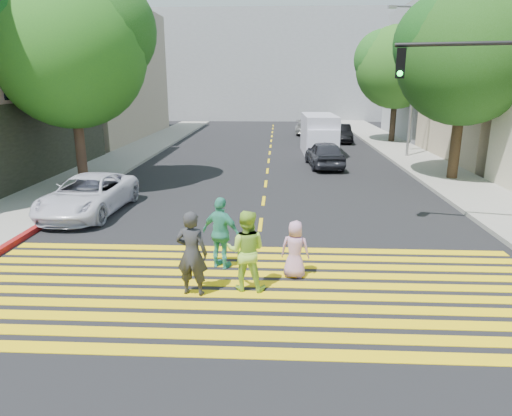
# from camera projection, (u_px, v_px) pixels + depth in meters

# --- Properties ---
(ground) EXTENTS (120.00, 120.00, 0.00)m
(ground) POSITION_uv_depth(u_px,v_px,m) (249.00, 318.00, 8.94)
(ground) COLOR black
(sidewalk_left) EXTENTS (3.00, 40.00, 0.15)m
(sidewalk_left) POSITION_uv_depth(u_px,v_px,m) (143.00, 149.00, 30.47)
(sidewalk_left) COLOR gray
(sidewalk_left) RESTS_ON ground
(sidewalk_right) EXTENTS (3.00, 60.00, 0.15)m
(sidewalk_right) POSITION_uv_depth(u_px,v_px,m) (436.00, 171.00, 22.94)
(sidewalk_right) COLOR gray
(sidewalk_right) RESTS_ON ground
(curb_red) EXTENTS (0.20, 8.00, 0.16)m
(curb_red) POSITION_uv_depth(u_px,v_px,m) (51.00, 219.00, 15.01)
(curb_red) COLOR maroon
(curb_red) RESTS_ON ground
(crosswalk) EXTENTS (13.40, 5.30, 0.01)m
(crosswalk) POSITION_uv_depth(u_px,v_px,m) (252.00, 289.00, 10.17)
(crosswalk) COLOR yellow
(crosswalk) RESTS_ON ground
(lane_line) EXTENTS (0.12, 34.40, 0.01)m
(lane_line) POSITION_uv_depth(u_px,v_px,m) (270.00, 149.00, 30.57)
(lane_line) COLOR yellow
(lane_line) RESTS_ON ground
(building_left_tan) EXTENTS (12.00, 16.00, 10.00)m
(building_left_tan) POSITION_uv_depth(u_px,v_px,m) (65.00, 73.00, 35.25)
(building_left_tan) COLOR tan
(building_left_tan) RESTS_ON ground
(building_right_grey) EXTENTS (10.00, 10.00, 10.00)m
(building_right_grey) POSITION_uv_depth(u_px,v_px,m) (464.00, 73.00, 35.73)
(building_right_grey) COLOR gray
(building_right_grey) RESTS_ON ground
(backdrop_block) EXTENTS (30.00, 8.00, 12.00)m
(backdrop_block) POSITION_uv_depth(u_px,v_px,m) (275.00, 67.00, 53.46)
(backdrop_block) COLOR gray
(backdrop_block) RESTS_ON ground
(tree_left) EXTENTS (7.68, 7.55, 8.72)m
(tree_left) POSITION_uv_depth(u_px,v_px,m) (72.00, 44.00, 18.26)
(tree_left) COLOR #413324
(tree_left) RESTS_ON ground
(tree_right_near) EXTENTS (7.81, 7.55, 8.51)m
(tree_right_near) POSITION_uv_depth(u_px,v_px,m) (469.00, 49.00, 19.51)
(tree_right_near) COLOR black
(tree_right_near) RESTS_ON ground
(tree_right_far) EXTENTS (7.55, 7.26, 8.39)m
(tree_right_far) POSITION_uv_depth(u_px,v_px,m) (399.00, 63.00, 32.14)
(tree_right_far) COLOR black
(tree_right_far) RESTS_ON ground
(pedestrian_man) EXTENTS (0.75, 0.55, 1.88)m
(pedestrian_man) POSITION_uv_depth(u_px,v_px,m) (192.00, 254.00, 9.69)
(pedestrian_man) COLOR #2B2B2E
(pedestrian_man) RESTS_ON ground
(pedestrian_woman) EXTENTS (0.94, 0.77, 1.81)m
(pedestrian_woman) POSITION_uv_depth(u_px,v_px,m) (246.00, 251.00, 9.96)
(pedestrian_woman) COLOR #9ED341
(pedestrian_woman) RESTS_ON ground
(pedestrian_child) EXTENTS (0.74, 0.55, 1.37)m
(pedestrian_child) POSITION_uv_depth(u_px,v_px,m) (295.00, 249.00, 10.65)
(pedestrian_child) COLOR #C48AB0
(pedestrian_child) RESTS_ON ground
(pedestrian_extra) EXTENTS (1.14, 0.85, 1.79)m
(pedestrian_extra) POSITION_uv_depth(u_px,v_px,m) (221.00, 233.00, 11.13)
(pedestrian_extra) COLOR teal
(pedestrian_extra) RESTS_ON ground
(white_sedan) EXTENTS (2.40, 4.84, 1.32)m
(white_sedan) POSITION_uv_depth(u_px,v_px,m) (88.00, 195.00, 15.78)
(white_sedan) COLOR silver
(white_sedan) RESTS_ON ground
(dark_car_near) EXTENTS (2.00, 4.28, 1.42)m
(dark_car_near) POSITION_uv_depth(u_px,v_px,m) (325.00, 154.00, 24.18)
(dark_car_near) COLOR black
(dark_car_near) RESTS_ON ground
(silver_car) EXTENTS (2.70, 5.21, 1.44)m
(silver_car) POSITION_uv_depth(u_px,v_px,m) (309.00, 126.00, 39.13)
(silver_car) COLOR #A8A8A8
(silver_car) RESTS_ON ground
(dark_car_parked) EXTENTS (1.44, 3.99, 1.31)m
(dark_car_parked) POSITION_uv_depth(u_px,v_px,m) (341.00, 133.00, 34.05)
(dark_car_parked) COLOR black
(dark_car_parked) RESTS_ON ground
(white_van) EXTENTS (2.06, 5.17, 2.42)m
(white_van) POSITION_uv_depth(u_px,v_px,m) (319.00, 136.00, 28.40)
(white_van) COLOR #B0ADC1
(white_van) RESTS_ON ground
(traffic_signal) EXTENTS (3.90, 1.07, 5.82)m
(traffic_signal) POSITION_uv_depth(u_px,v_px,m) (497.00, 108.00, 12.36)
(traffic_signal) COLOR black
(traffic_signal) RESTS_ON ground
(street_lamp) EXTENTS (1.92, 0.60, 8.55)m
(street_lamp) POSITION_uv_depth(u_px,v_px,m) (411.00, 72.00, 25.84)
(street_lamp) COLOR gray
(street_lamp) RESTS_ON ground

